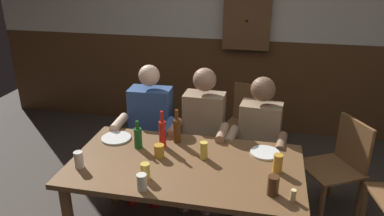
% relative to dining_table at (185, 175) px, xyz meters
% --- Properties ---
extents(back_wall_wainscot, '(6.21, 0.12, 1.20)m').
position_rel_dining_table_xyz_m(back_wall_wainscot, '(0.00, 2.31, -0.04)').
color(back_wall_wainscot, brown).
rests_on(back_wall_wainscot, ground_plane).
extents(dining_table, '(1.72, 0.94, 0.74)m').
position_rel_dining_table_xyz_m(dining_table, '(0.00, 0.00, 0.00)').
color(dining_table, brown).
rests_on(dining_table, ground_plane).
extents(person_0, '(0.54, 0.54, 1.25)m').
position_rel_dining_table_xyz_m(person_0, '(-0.51, 0.69, 0.04)').
color(person_0, '#2D4C84').
rests_on(person_0, ground_plane).
extents(person_1, '(0.51, 0.53, 1.25)m').
position_rel_dining_table_xyz_m(person_1, '(-0.00, 0.69, 0.04)').
color(person_1, '#997F60').
rests_on(person_1, ground_plane).
extents(person_2, '(0.53, 0.55, 1.20)m').
position_rel_dining_table_xyz_m(person_2, '(0.51, 0.69, 0.03)').
color(person_2, '#997F60').
rests_on(person_2, ground_plane).
extents(chair_empty_near_right, '(0.60, 0.60, 0.88)m').
position_rel_dining_table_xyz_m(chair_empty_near_right, '(1.21, 0.68, -0.16)').
color(chair_empty_near_right, brown).
rests_on(chair_empty_near_right, ground_plane).
extents(chair_empty_far_end, '(0.54, 0.54, 0.88)m').
position_rel_dining_table_xyz_m(chair_empty_far_end, '(0.36, 1.39, -0.16)').
color(chair_empty_far_end, brown).
rests_on(chair_empty_far_end, ground_plane).
extents(table_candle, '(0.04, 0.04, 0.08)m').
position_rel_dining_table_xyz_m(table_candle, '(0.76, -0.30, 0.14)').
color(table_candle, '#F9E08C').
rests_on(table_candle, dining_table).
extents(plate_0, '(0.23, 0.23, 0.01)m').
position_rel_dining_table_xyz_m(plate_0, '(0.57, 0.27, 0.11)').
color(plate_0, white).
rests_on(plate_0, dining_table).
extents(plate_1, '(0.25, 0.25, 0.01)m').
position_rel_dining_table_xyz_m(plate_1, '(-0.66, 0.26, 0.11)').
color(plate_1, white).
rests_on(plate_1, dining_table).
extents(bottle_0, '(0.06, 0.06, 0.23)m').
position_rel_dining_table_xyz_m(bottle_0, '(-0.42, 0.16, 0.19)').
color(bottle_0, '#195923').
rests_on(bottle_0, dining_table).
extents(bottle_1, '(0.06, 0.06, 0.30)m').
position_rel_dining_table_xyz_m(bottle_1, '(-0.24, 0.22, 0.22)').
color(bottle_1, red).
rests_on(bottle_1, dining_table).
extents(bottle_2, '(0.06, 0.06, 0.29)m').
position_rel_dining_table_xyz_m(bottle_2, '(-0.14, 0.32, 0.21)').
color(bottle_2, '#593314').
rests_on(bottle_2, dining_table).
extents(pint_glass_0, '(0.08, 0.08, 0.13)m').
position_rel_dining_table_xyz_m(pint_glass_0, '(0.64, -0.26, 0.17)').
color(pint_glass_0, '#4C2D19').
rests_on(pint_glass_0, dining_table).
extents(pint_glass_1, '(0.07, 0.07, 0.13)m').
position_rel_dining_table_xyz_m(pint_glass_1, '(-0.74, -0.22, 0.16)').
color(pint_glass_1, white).
rests_on(pint_glass_1, dining_table).
extents(pint_glass_2, '(0.06, 0.06, 0.12)m').
position_rel_dining_table_xyz_m(pint_glass_2, '(-0.22, -0.25, 0.16)').
color(pint_glass_2, '#E5C64C').
rests_on(pint_glass_2, dining_table).
extents(pint_glass_3, '(0.08, 0.08, 0.10)m').
position_rel_dining_table_xyz_m(pint_glass_3, '(-0.22, 0.05, 0.15)').
color(pint_glass_3, gold).
rests_on(pint_glass_3, dining_table).
extents(pint_glass_4, '(0.07, 0.07, 0.11)m').
position_rel_dining_table_xyz_m(pint_glass_4, '(-0.20, -0.38, 0.16)').
color(pint_glass_4, white).
rests_on(pint_glass_4, dining_table).
extents(pint_glass_5, '(0.07, 0.07, 0.14)m').
position_rel_dining_table_xyz_m(pint_glass_5, '(0.67, 0.02, 0.17)').
color(pint_glass_5, gold).
rests_on(pint_glass_5, dining_table).
extents(pint_glass_6, '(0.06, 0.06, 0.14)m').
position_rel_dining_table_xyz_m(pint_glass_6, '(0.12, 0.10, 0.17)').
color(pint_glass_6, '#E5C64C').
rests_on(pint_glass_6, dining_table).
extents(wall_dart_cabinet, '(0.56, 0.15, 0.70)m').
position_rel_dining_table_xyz_m(wall_dart_cabinet, '(0.25, 2.18, 0.82)').
color(wall_dart_cabinet, brown).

